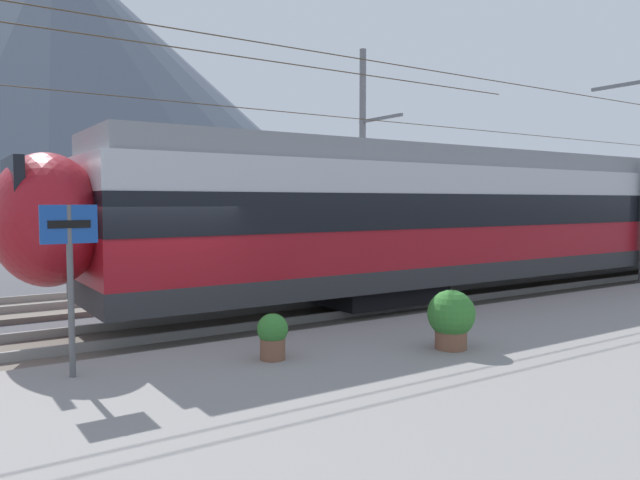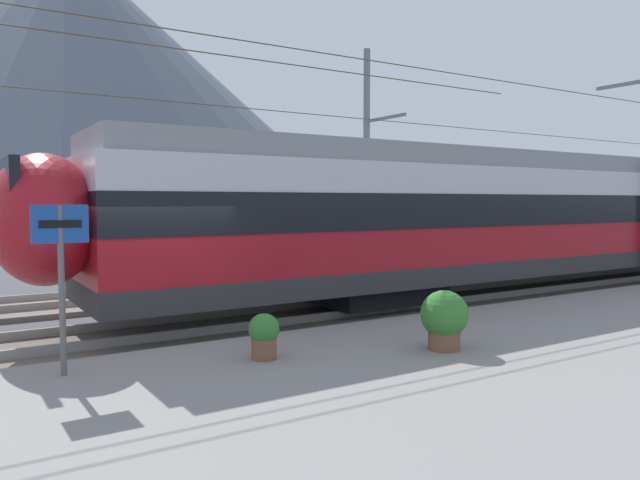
{
  "view_description": "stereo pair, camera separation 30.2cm",
  "coord_description": "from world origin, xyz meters",
  "px_view_note": "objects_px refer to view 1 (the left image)",
  "views": [
    {
      "loc": [
        -3.33,
        -10.25,
        2.59
      ],
      "look_at": [
        4.88,
        2.16,
        1.63
      ],
      "focal_mm": 33.84,
      "sensor_mm": 36.0,
      "label": 1
    },
    {
      "loc": [
        -3.08,
        -10.41,
        2.59
      ],
      "look_at": [
        4.88,
        2.16,
        1.63
      ],
      "focal_mm": 33.84,
      "sensor_mm": 36.0,
      "label": 2
    }
  ],
  "objects_px": {
    "train_far_track": "(591,209)",
    "catenary_mast_far_side": "(365,158)",
    "platform_sign": "(70,251)",
    "potted_plant_by_shelter": "(451,316)",
    "train_near_platform": "(612,212)",
    "potted_plant_platform_edge": "(273,334)"
  },
  "relations": [
    {
      "from": "train_near_platform",
      "to": "potted_plant_platform_edge",
      "type": "distance_m",
      "value": 14.79
    },
    {
      "from": "train_near_platform",
      "to": "platform_sign",
      "type": "height_order",
      "value": "train_near_platform"
    },
    {
      "from": "potted_plant_platform_edge",
      "to": "catenary_mast_far_side",
      "type": "bearing_deg",
      "value": 46.61
    },
    {
      "from": "platform_sign",
      "to": "potted_plant_platform_edge",
      "type": "distance_m",
      "value": 2.98
    },
    {
      "from": "train_near_platform",
      "to": "potted_plant_platform_edge",
      "type": "relative_size",
      "value": 52.23
    },
    {
      "from": "train_far_track",
      "to": "catenary_mast_far_side",
      "type": "height_order",
      "value": "catenary_mast_far_side"
    },
    {
      "from": "potted_plant_platform_edge",
      "to": "potted_plant_by_shelter",
      "type": "xyz_separation_m",
      "value": [
        2.62,
        -0.98,
        0.14
      ]
    },
    {
      "from": "platform_sign",
      "to": "train_near_platform",
      "type": "bearing_deg",
      "value": 9.12
    },
    {
      "from": "platform_sign",
      "to": "potted_plant_by_shelter",
      "type": "distance_m",
      "value": 5.6
    },
    {
      "from": "potted_plant_by_shelter",
      "to": "platform_sign",
      "type": "bearing_deg",
      "value": 162.43
    },
    {
      "from": "catenary_mast_far_side",
      "to": "train_far_track",
      "type": "bearing_deg",
      "value": -9.42
    },
    {
      "from": "potted_plant_platform_edge",
      "to": "train_far_track",
      "type": "bearing_deg",
      "value": 21.27
    },
    {
      "from": "platform_sign",
      "to": "potted_plant_by_shelter",
      "type": "relative_size",
      "value": 2.44
    },
    {
      "from": "platform_sign",
      "to": "catenary_mast_far_side",
      "type": "bearing_deg",
      "value": 37.53
    },
    {
      "from": "train_far_track",
      "to": "platform_sign",
      "type": "relative_size",
      "value": 12.75
    },
    {
      "from": "potted_plant_by_shelter",
      "to": "train_near_platform",
      "type": "bearing_deg",
      "value": 20.49
    },
    {
      "from": "catenary_mast_far_side",
      "to": "potted_plant_by_shelter",
      "type": "height_order",
      "value": "catenary_mast_far_side"
    },
    {
      "from": "train_far_track",
      "to": "catenary_mast_far_side",
      "type": "xyz_separation_m",
      "value": [
        -11.11,
        1.84,
        1.91
      ]
    },
    {
      "from": "train_far_track",
      "to": "potted_plant_by_shelter",
      "type": "relative_size",
      "value": 31.11
    },
    {
      "from": "potted_plant_platform_edge",
      "to": "potted_plant_by_shelter",
      "type": "relative_size",
      "value": 0.73
    },
    {
      "from": "train_near_platform",
      "to": "catenary_mast_far_side",
      "type": "distance_m",
      "value": 8.37
    },
    {
      "from": "train_far_track",
      "to": "potted_plant_by_shelter",
      "type": "distance_m",
      "value": 19.88
    }
  ]
}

